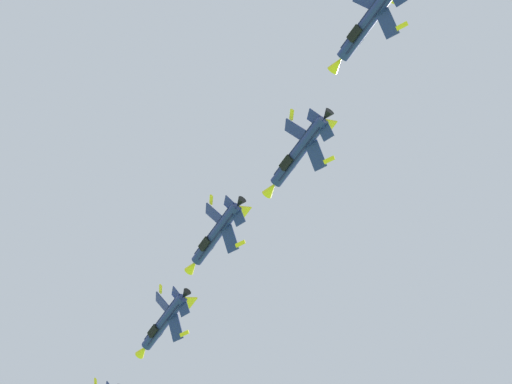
% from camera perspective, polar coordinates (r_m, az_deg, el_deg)
% --- Properties ---
extents(fighter_jet_left_wing, '(6.32, 15.97, 8.49)m').
position_cam_1_polar(fighter_jet_left_wing, '(150.00, -5.84, -8.20)').
color(fighter_jet_left_wing, navy).
extents(fighter_jet_right_wing, '(6.64, 15.97, 8.28)m').
position_cam_1_polar(fighter_jet_right_wing, '(139.54, -2.57, -2.75)').
color(fighter_jet_right_wing, navy).
extents(fighter_jet_left_outer, '(7.04, 15.97, 7.98)m').
position_cam_1_polar(fighter_jet_left_outer, '(127.51, 2.64, 2.43)').
color(fighter_jet_left_outer, navy).
extents(fighter_jet_right_outer, '(6.84, 15.97, 8.13)m').
position_cam_1_polar(fighter_jet_right_outer, '(123.09, 6.98, 10.44)').
color(fighter_jet_right_outer, navy).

